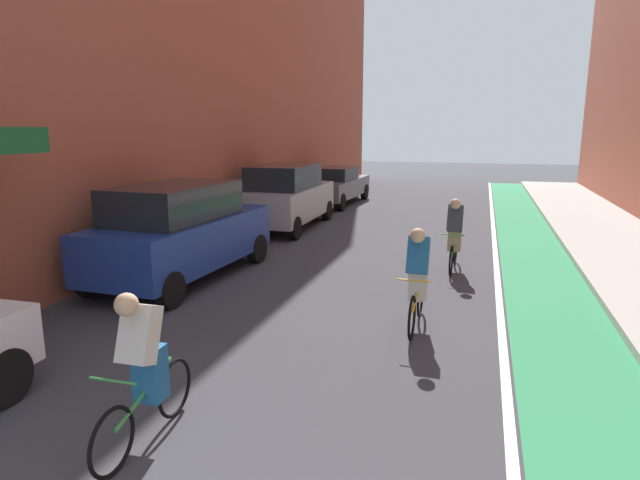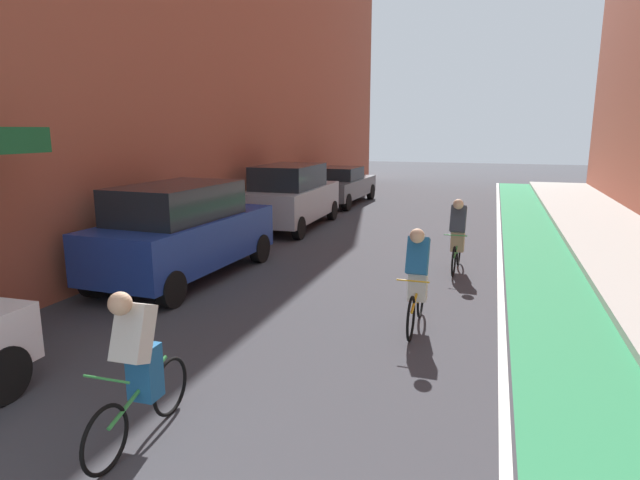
{
  "view_description": "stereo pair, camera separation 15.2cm",
  "coord_description": "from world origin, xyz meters",
  "px_view_note": "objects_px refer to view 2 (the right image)",
  "views": [
    {
      "loc": [
        2.37,
        0.2,
        3.05
      ],
      "look_at": [
        -0.09,
        8.26,
        1.29
      ],
      "focal_mm": 29.79,
      "sensor_mm": 36.0,
      "label": 1
    },
    {
      "loc": [
        2.51,
        0.25,
        3.05
      ],
      "look_at": [
        -0.09,
        8.26,
        1.29
      ],
      "focal_mm": 29.79,
      "sensor_mm": 36.0,
      "label": 2
    }
  ],
  "objects_px": {
    "cyclist_lead": "(138,364)",
    "cyclist_mid": "(417,278)",
    "parked_suv_blue": "(183,231)",
    "parked_sedan_gray": "(341,185)",
    "cyclist_trailing": "(458,234)",
    "parked_suv_silver": "(291,196)"
  },
  "relations": [
    {
      "from": "parked_sedan_gray",
      "to": "cyclist_lead",
      "type": "relative_size",
      "value": 2.84
    },
    {
      "from": "parked_sedan_gray",
      "to": "cyclist_trailing",
      "type": "height_order",
      "value": "cyclist_trailing"
    },
    {
      "from": "cyclist_lead",
      "to": "cyclist_trailing",
      "type": "xyz_separation_m",
      "value": [
        2.52,
        7.65,
        0.0
      ]
    },
    {
      "from": "cyclist_mid",
      "to": "cyclist_trailing",
      "type": "bearing_deg",
      "value": 84.53
    },
    {
      "from": "parked_suv_silver",
      "to": "parked_sedan_gray",
      "type": "height_order",
      "value": "parked_suv_silver"
    },
    {
      "from": "parked_suv_silver",
      "to": "cyclist_lead",
      "type": "xyz_separation_m",
      "value": [
        2.79,
        -11.38,
        -0.21
      ]
    },
    {
      "from": "parked_suv_blue",
      "to": "cyclist_trailing",
      "type": "relative_size",
      "value": 2.69
    },
    {
      "from": "parked_sedan_gray",
      "to": "cyclist_trailing",
      "type": "bearing_deg",
      "value": -60.65
    },
    {
      "from": "parked_sedan_gray",
      "to": "cyclist_lead",
      "type": "distance_m",
      "value": 17.32
    },
    {
      "from": "parked_suv_silver",
      "to": "cyclist_trailing",
      "type": "xyz_separation_m",
      "value": [
        5.31,
        -3.73,
        -0.21
      ]
    },
    {
      "from": "cyclist_mid",
      "to": "parked_suv_silver",
      "type": "bearing_deg",
      "value": 123.57
    },
    {
      "from": "parked_suv_blue",
      "to": "parked_suv_silver",
      "type": "bearing_deg",
      "value": 89.97
    },
    {
      "from": "cyclist_lead",
      "to": "cyclist_mid",
      "type": "relative_size",
      "value": 0.98
    },
    {
      "from": "cyclist_lead",
      "to": "cyclist_mid",
      "type": "xyz_separation_m",
      "value": [
        2.16,
        3.92,
        0.0
      ]
    },
    {
      "from": "parked_sedan_gray",
      "to": "cyclist_mid",
      "type": "distance_m",
      "value": 14.08
    },
    {
      "from": "parked_suv_silver",
      "to": "cyclist_trailing",
      "type": "distance_m",
      "value": 6.49
    },
    {
      "from": "parked_suv_silver",
      "to": "cyclist_mid",
      "type": "relative_size",
      "value": 2.67
    },
    {
      "from": "parked_suv_blue",
      "to": "cyclist_mid",
      "type": "height_order",
      "value": "parked_suv_blue"
    },
    {
      "from": "parked_suv_blue",
      "to": "cyclist_lead",
      "type": "distance_m",
      "value": 5.95
    },
    {
      "from": "parked_suv_blue",
      "to": "cyclist_mid",
      "type": "relative_size",
      "value": 2.66
    },
    {
      "from": "cyclist_lead",
      "to": "cyclist_mid",
      "type": "bearing_deg",
      "value": 61.09
    },
    {
      "from": "cyclist_lead",
      "to": "parked_suv_blue",
      "type": "bearing_deg",
      "value": 117.98
    }
  ]
}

